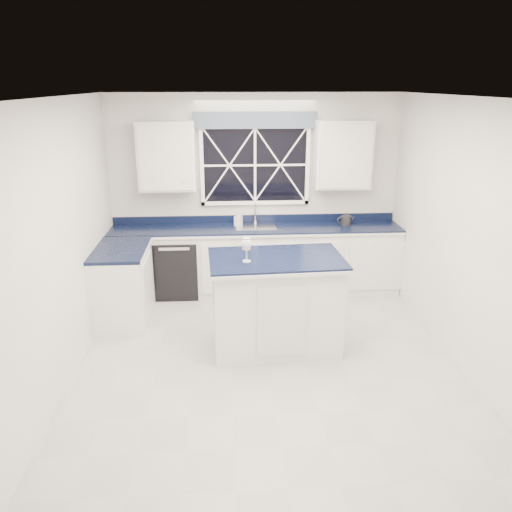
{
  "coord_description": "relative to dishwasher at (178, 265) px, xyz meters",
  "views": [
    {
      "loc": [
        -0.42,
        -4.63,
        2.83
      ],
      "look_at": [
        -0.1,
        0.4,
        1.07
      ],
      "focal_mm": 35.0,
      "sensor_mm": 36.0,
      "label": 1
    }
  ],
  "objects": [
    {
      "name": "ground",
      "position": [
        1.1,
        -1.95,
        -0.41
      ],
      "size": [
        4.5,
        4.5,
        0.0
      ],
      "primitive_type": "plane",
      "color": "#A4A4A0",
      "rests_on": "ground"
    },
    {
      "name": "back_wall",
      "position": [
        1.1,
        0.3,
        0.94
      ],
      "size": [
        4.0,
        0.1,
        2.7
      ],
      "primitive_type": "cube",
      "color": "beige",
      "rests_on": "ground"
    },
    {
      "name": "base_cabinets",
      "position": [
        0.77,
        -0.17,
        0.04
      ],
      "size": [
        3.99,
        1.6,
        0.9
      ],
      "color": "white",
      "rests_on": "ground"
    },
    {
      "name": "countertop",
      "position": [
        1.1,
        0.0,
        0.51
      ],
      "size": [
        3.98,
        0.64,
        0.04
      ],
      "primitive_type": "cube",
      "color": "black",
      "rests_on": "base_cabinets"
    },
    {
      "name": "dishwasher",
      "position": [
        0.0,
        0.0,
        0.0
      ],
      "size": [
        0.6,
        0.58,
        0.82
      ],
      "primitive_type": "cube",
      "color": "black",
      "rests_on": "ground"
    },
    {
      "name": "window",
      "position": [
        1.1,
        0.25,
        1.42
      ],
      "size": [
        1.65,
        0.09,
        1.26
      ],
      "color": "black",
      "rests_on": "ground"
    },
    {
      "name": "upper_cabinets",
      "position": [
        1.1,
        0.13,
        1.49
      ],
      "size": [
        3.1,
        0.34,
        0.9
      ],
      "color": "white",
      "rests_on": "ground"
    },
    {
      "name": "faucet",
      "position": [
        1.1,
        0.19,
        0.69
      ],
      "size": [
        0.05,
        0.2,
        0.3
      ],
      "color": "silver",
      "rests_on": "countertop"
    },
    {
      "name": "island",
      "position": [
        1.21,
        -1.6,
        0.12
      ],
      "size": [
        1.47,
        0.94,
        1.06
      ],
      "rotation": [
        0.0,
        0.0,
        0.06
      ],
      "color": "white",
      "rests_on": "ground"
    },
    {
      "name": "rug",
      "position": [
        1.33,
        -0.83,
        -0.4
      ],
      "size": [
        1.29,
        0.94,
        0.02
      ],
      "rotation": [
        0.0,
        0.0,
        -0.21
      ],
      "color": "#ABABA6",
      "rests_on": "ground"
    },
    {
      "name": "kettle",
      "position": [
        2.36,
        0.05,
        0.61
      ],
      "size": [
        0.25,
        0.16,
        0.18
      ],
      "rotation": [
        0.0,
        0.0,
        0.11
      ],
      "color": "#2D2D2F",
      "rests_on": "countertop"
    },
    {
      "name": "wine_glass",
      "position": [
        0.89,
        -1.71,
        0.83
      ],
      "size": [
        0.11,
        0.11,
        0.26
      ],
      "color": "silver",
      "rests_on": "island"
    },
    {
      "name": "soap_bottle",
      "position": [
        0.86,
        0.1,
        0.63
      ],
      "size": [
        0.12,
        0.12,
        0.21
      ],
      "primitive_type": "imported",
      "rotation": [
        0.0,
        0.0,
        -0.43
      ],
      "color": "silver",
      "rests_on": "countertop"
    }
  ]
}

